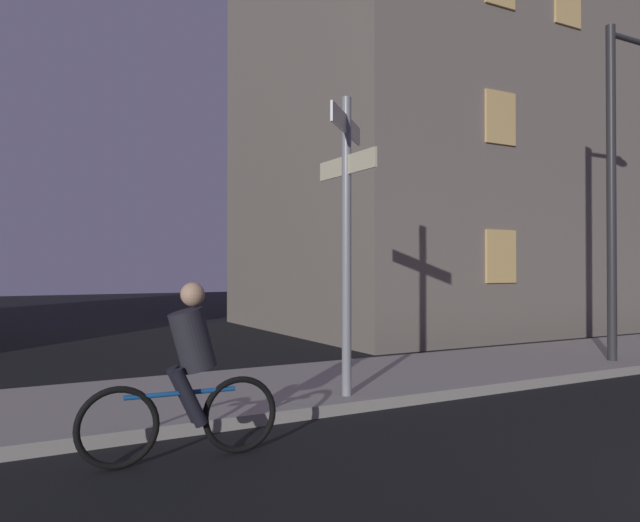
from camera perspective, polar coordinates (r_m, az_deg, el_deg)
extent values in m
cube|color=#9E9991|center=(9.28, 5.73, -11.03)|extent=(40.00, 2.88, 0.14)
cylinder|color=gray|center=(7.55, 2.54, 1.45)|extent=(0.12, 0.12, 3.76)
cube|color=white|center=(7.75, 2.53, 12.80)|extent=(1.05, 1.05, 0.24)
cube|color=beige|center=(7.65, 2.54, 9.10)|extent=(0.03, 1.33, 0.24)
cylinder|color=#2D2D30|center=(11.62, 25.96, 5.89)|extent=(0.16, 0.16, 5.83)
cylinder|color=#2D2D30|center=(12.74, 27.62, 18.07)|extent=(1.27, 0.10, 0.10)
torus|color=black|center=(5.65, -18.70, -14.78)|extent=(0.72, 0.11, 0.72)
torus|color=black|center=(5.87, -7.63, -14.26)|extent=(0.72, 0.11, 0.72)
cylinder|color=#1959A5|center=(5.68, -13.04, -12.13)|extent=(1.00, 0.11, 0.04)
cylinder|color=#26262D|center=(5.63, -12.03, -7.34)|extent=(0.47, 0.35, 0.61)
sphere|color=tan|center=(5.59, -12.02, -3.11)|extent=(0.22, 0.22, 0.22)
cylinder|color=black|center=(5.61, -12.34, -12.59)|extent=(0.35, 0.14, 0.55)
cylinder|color=black|center=(5.78, -12.74, -12.23)|extent=(0.35, 0.14, 0.55)
cube|color=slate|center=(20.30, 12.30, 21.40)|extent=(11.39, 8.49, 18.72)
cube|color=#F2C672|center=(14.15, 16.82, 0.42)|extent=(0.90, 0.06, 1.20)
cube|color=#F2C672|center=(14.55, 16.78, 12.90)|extent=(0.90, 0.06, 1.20)
cube|color=#F2C672|center=(17.15, 22.49, 21.84)|extent=(0.90, 0.06, 1.20)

